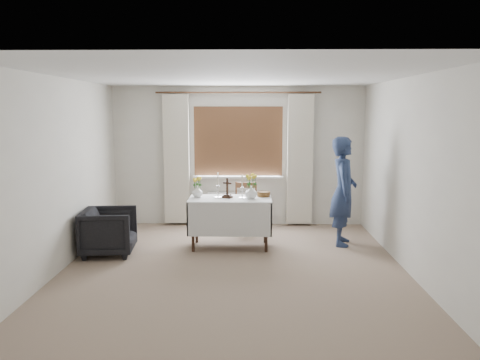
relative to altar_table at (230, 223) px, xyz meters
name	(u,v)px	position (x,y,z in m)	size (l,w,h in m)	color
ground	(234,270)	(0.09, -1.03, -0.38)	(5.00, 5.00, 0.00)	gray
altar_table	(230,223)	(0.00, 0.00, 0.00)	(1.24, 0.64, 0.76)	silver
wooden_chair	(246,208)	(0.24, 0.82, 0.05)	(0.40, 0.40, 0.86)	#57351D
armchair	(109,231)	(-1.74, -0.39, -0.04)	(0.72, 0.74, 0.67)	black
person	(343,191)	(1.74, 0.20, 0.46)	(0.61, 0.40, 1.68)	navy
radiator	(238,209)	(0.09, 1.39, -0.08)	(1.10, 0.10, 0.60)	white
wooden_cross	(227,188)	(-0.04, 0.02, 0.53)	(0.14, 0.10, 0.30)	black
candlestick_left	(218,185)	(-0.18, 0.03, 0.57)	(0.11, 0.11, 0.38)	silver
candlestick_right	(242,187)	(0.18, 0.00, 0.56)	(0.10, 0.10, 0.35)	silver
flower_vase_left	(197,192)	(-0.50, 0.07, 0.46)	(0.16, 0.16, 0.17)	white
flower_vase_right	(251,192)	(0.32, -0.02, 0.48)	(0.19, 0.19, 0.19)	white
wicker_basket	(264,194)	(0.51, 0.16, 0.42)	(0.20, 0.20, 0.08)	brown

